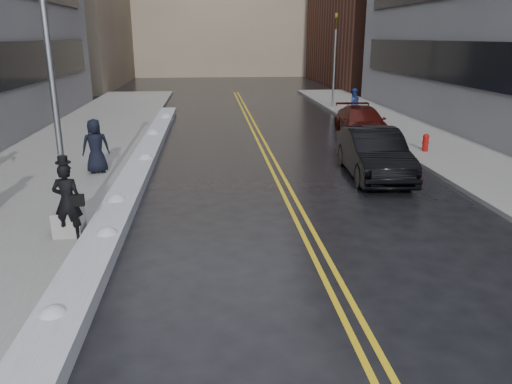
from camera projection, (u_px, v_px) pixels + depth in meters
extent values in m
plane|color=black|center=(208.00, 271.00, 10.46)|extent=(160.00, 160.00, 0.00)
cube|color=gray|center=(60.00, 161.00, 19.42)|extent=(5.50, 50.00, 0.15)
cube|color=gray|center=(448.00, 152.00, 20.83)|extent=(4.00, 50.00, 0.15)
cube|color=gold|center=(266.00, 158.00, 20.17)|extent=(0.12, 50.00, 0.01)
cube|color=gold|center=(273.00, 158.00, 20.19)|extent=(0.12, 50.00, 0.01)
cube|color=silver|center=(139.00, 169.00, 17.79)|extent=(0.90, 30.00, 0.34)
cube|color=gray|center=(69.00, 222.00, 11.93)|extent=(0.65, 0.65, 0.60)
cylinder|color=gray|center=(49.00, 58.00, 10.79)|extent=(0.14, 0.14, 7.00)
cylinder|color=maroon|center=(425.00, 144.00, 20.63)|extent=(0.24, 0.24, 0.60)
sphere|color=maroon|center=(426.00, 137.00, 20.54)|extent=(0.26, 0.26, 0.26)
cylinder|color=maroon|center=(426.00, 143.00, 20.61)|extent=(0.25, 0.10, 0.10)
cylinder|color=gray|center=(334.00, 69.00, 33.23)|extent=(0.14, 0.14, 5.00)
imported|color=#594C0C|center=(336.00, 21.00, 32.34)|extent=(0.16, 0.20, 1.00)
imported|color=black|center=(68.00, 201.00, 11.50)|extent=(0.70, 0.50, 1.82)
imported|color=black|center=(96.00, 146.00, 17.17)|extent=(1.04, 0.82, 1.88)
imported|color=navy|center=(353.00, 104.00, 28.07)|extent=(0.94, 0.77, 1.79)
imported|color=black|center=(374.00, 153.00, 17.26)|extent=(2.09, 5.14, 1.66)
imported|color=#3E0D0A|center=(362.00, 123.00, 24.06)|extent=(2.35, 5.12, 1.45)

